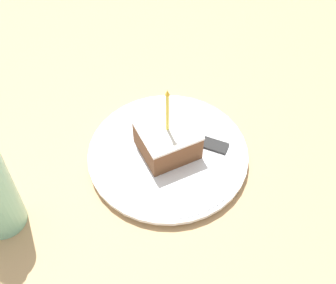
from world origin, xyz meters
name	(u,v)px	position (x,y,z in m)	size (l,w,h in m)	color
ground_plane	(149,159)	(0.00, 0.00, -0.02)	(2.40, 2.40, 0.04)	tan
plate	(168,155)	(0.03, 0.02, 0.01)	(0.28, 0.28, 0.02)	silver
cake_slice	(167,139)	(0.02, 0.03, 0.05)	(0.09, 0.09, 0.14)	brown
fork	(188,137)	(0.02, 0.07, 0.02)	(0.14, 0.13, 0.00)	#262626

